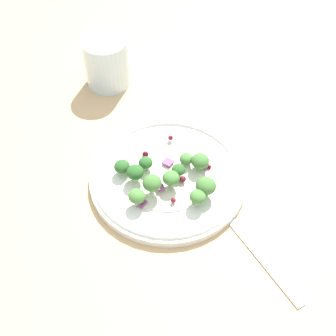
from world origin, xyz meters
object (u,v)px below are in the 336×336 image
at_px(broccoli_floret_2, 135,173).
at_px(broccoli_floret_0, 122,167).
at_px(plate, 168,176).
at_px(fork, 248,241).
at_px(water_glass, 104,63).
at_px(broccoli_floret_1, 152,183).

bearing_deg(broccoli_floret_2, broccoli_floret_0, -60.80).
relative_size(broccoli_floret_0, broccoli_floret_2, 0.92).
distance_m(plate, broccoli_floret_0, 0.07).
bearing_deg(broccoli_floret_2, plate, 170.69).
bearing_deg(plate, broccoli_floret_0, -26.33).
relative_size(fork, water_glass, 2.15).
bearing_deg(broccoli_floret_0, broccoli_floret_1, 115.89).
height_order(broccoli_floret_1, water_glass, water_glass).
bearing_deg(broccoli_floret_1, broccoli_floret_2, -66.59).
relative_size(broccoli_floret_0, water_glass, 0.27).
height_order(plate, broccoli_floret_0, broccoli_floret_0).
relative_size(plate, water_glass, 2.66).
xyz_separation_m(broccoli_floret_0, fork, (-0.11, 0.17, -0.02)).
bearing_deg(water_glass, fork, 99.43).
height_order(broccoli_floret_0, water_glass, water_glass).
distance_m(broccoli_floret_0, fork, 0.21).
bearing_deg(fork, broccoli_floret_0, -56.02).
bearing_deg(broccoli_floret_1, water_glass, -95.17).
distance_m(plate, water_glass, 0.25).
xyz_separation_m(fork, water_glass, (0.06, -0.39, 0.04)).
relative_size(broccoli_floret_1, water_glass, 0.31).
height_order(broccoli_floret_0, fork, broccoli_floret_0).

